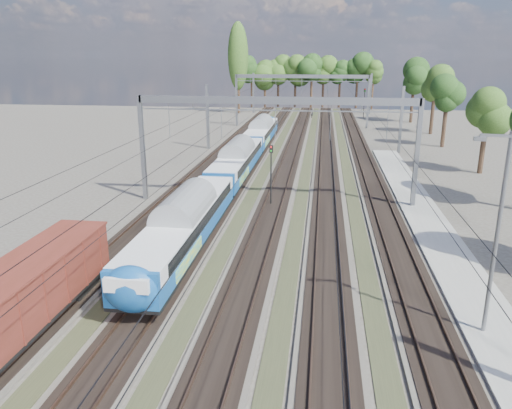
# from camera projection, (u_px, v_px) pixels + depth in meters

# --- Properties ---
(track_bed) EXTENTS (21.00, 130.00, 0.34)m
(track_bed) POSITION_uv_depth(u_px,v_px,m) (287.00, 165.00, 57.14)
(track_bed) COLOR #47423A
(track_bed) RESTS_ON ground
(platform) EXTENTS (3.00, 70.00, 0.30)m
(platform) POSITION_uv_depth(u_px,v_px,m) (446.00, 252.00, 31.88)
(platform) COLOR gray
(platform) RESTS_ON ground
(catenary) EXTENTS (25.65, 130.00, 9.00)m
(catenary) POSITION_uv_depth(u_px,v_px,m) (295.00, 103.00, 62.59)
(catenary) COLOR slate
(catenary) RESTS_ON ground
(tree_belt) EXTENTS (39.51, 101.31, 12.21)m
(tree_belt) POSITION_uv_depth(u_px,v_px,m) (346.00, 76.00, 96.05)
(tree_belt) COLOR black
(tree_belt) RESTS_ON ground
(poplar) EXTENTS (4.40, 4.40, 19.04)m
(poplar) POSITION_uv_depth(u_px,v_px,m) (238.00, 57.00, 105.90)
(poplar) COLOR black
(poplar) RESTS_ON ground
(emu_train) EXTENTS (2.78, 58.92, 4.07)m
(emu_train) POSITION_uv_depth(u_px,v_px,m) (237.00, 158.00, 49.72)
(emu_train) COLOR black
(emu_train) RESTS_ON ground
(freight_boxcar) EXTENTS (2.68, 12.94, 3.34)m
(freight_boxcar) POSITION_uv_depth(u_px,v_px,m) (20.00, 298.00, 21.80)
(freight_boxcar) COLOR black
(freight_boxcar) RESTS_ON ground
(worker) EXTENTS (0.47, 0.67, 1.76)m
(worker) POSITION_uv_depth(u_px,v_px,m) (312.00, 114.00, 100.55)
(worker) COLOR black
(worker) RESTS_ON ground
(signal_near) EXTENTS (0.34, 0.31, 5.18)m
(signal_near) POSITION_uv_depth(u_px,v_px,m) (271.00, 168.00, 41.24)
(signal_near) COLOR black
(signal_near) RESTS_ON ground
(signal_far) EXTENTS (0.42, 0.39, 5.80)m
(signal_far) POSITION_uv_depth(u_px,v_px,m) (364.00, 99.00, 100.60)
(signal_far) COLOR black
(signal_far) RESTS_ON ground
(lamp_post) EXTENTS (1.55, 0.28, 9.31)m
(lamp_post) POSITION_uv_depth(u_px,v_px,m) (496.00, 231.00, 21.19)
(lamp_post) COLOR slate
(lamp_post) RESTS_ON ground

